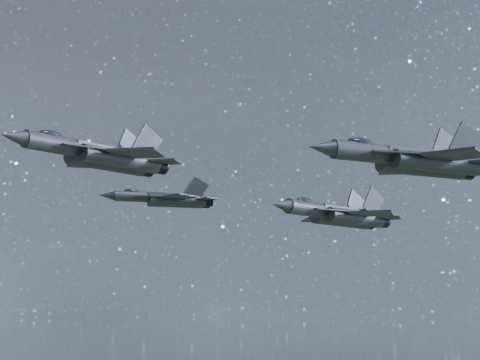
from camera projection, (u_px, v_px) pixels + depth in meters
jet_lead at (101, 155)px, 79.00m from camera, size 19.60×13.46×4.92m
jet_left at (167, 199)px, 104.70m from camera, size 15.31×10.17×3.90m
jet_right at (416, 160)px, 66.26m from camera, size 17.97×12.38×4.51m
jet_slot at (339, 215)px, 96.41m from camera, size 20.01×13.98×5.04m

